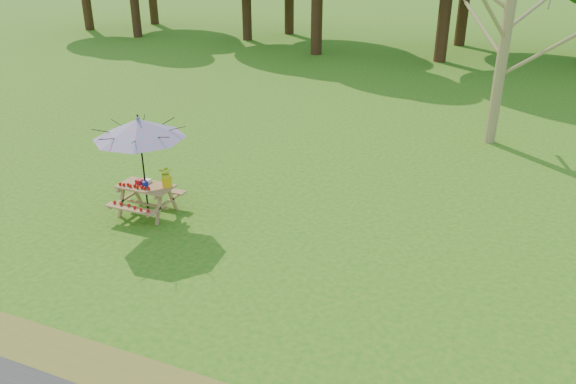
% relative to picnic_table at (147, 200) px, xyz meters
% --- Properties ---
extents(ground, '(120.00, 120.00, 0.00)m').
position_rel_picnic_table_xyz_m(ground, '(3.52, -1.71, -0.33)').
color(ground, '#276613').
rests_on(ground, ground).
extents(picnic_table, '(1.20, 1.32, 0.67)m').
position_rel_picnic_table_xyz_m(picnic_table, '(0.00, 0.00, 0.00)').
color(picnic_table, '#A27749').
rests_on(picnic_table, ground).
extents(patio_umbrella, '(2.38, 2.38, 2.25)m').
position_rel_picnic_table_xyz_m(patio_umbrella, '(0.00, 0.00, 1.62)').
color(patio_umbrella, black).
rests_on(patio_umbrella, ground).
extents(produce_bins, '(0.36, 0.37, 0.13)m').
position_rel_picnic_table_xyz_m(produce_bins, '(-0.05, 0.02, 0.40)').
color(produce_bins, '#AE0D1C').
rests_on(produce_bins, picnic_table).
extents(tomatoes_row, '(0.77, 0.13, 0.07)m').
position_rel_picnic_table_xyz_m(tomatoes_row, '(-0.15, -0.18, 0.38)').
color(tomatoes_row, red).
rests_on(tomatoes_row, picnic_table).
extents(flower_bucket, '(0.36, 0.34, 0.47)m').
position_rel_picnic_table_xyz_m(flower_bucket, '(0.46, 0.15, 0.60)').
color(flower_bucket, yellow).
rests_on(flower_bucket, picnic_table).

